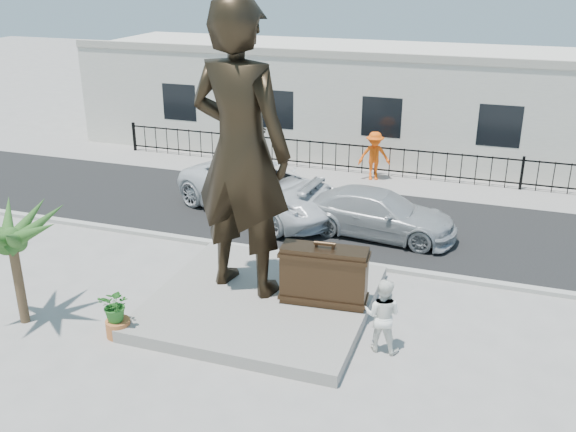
% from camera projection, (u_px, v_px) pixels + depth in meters
% --- Properties ---
extents(ground, '(100.00, 100.00, 0.00)m').
position_uv_depth(ground, '(259.00, 342.00, 14.45)').
color(ground, '#9E9991').
rests_on(ground, ground).
extents(street, '(40.00, 7.00, 0.01)m').
position_uv_depth(street, '(346.00, 217.00, 21.48)').
color(street, black).
rests_on(street, ground).
extents(curb, '(40.00, 0.25, 0.12)m').
position_uv_depth(curb, '(316.00, 258.00, 18.38)').
color(curb, '#A5A399').
rests_on(curb, ground).
extents(far_sidewalk, '(40.00, 2.50, 0.02)m').
position_uv_depth(far_sidewalk, '(371.00, 181.00, 24.99)').
color(far_sidewalk, '#9E9991').
rests_on(far_sidewalk, ground).
extents(plinth, '(5.20, 5.20, 0.30)m').
position_uv_depth(plinth, '(262.00, 301.00, 15.86)').
color(plinth, gray).
rests_on(plinth, ground).
extents(fence, '(22.00, 0.10, 1.20)m').
position_uv_depth(fence, '(376.00, 161.00, 25.48)').
color(fence, black).
rests_on(fence, ground).
extents(building, '(28.00, 7.00, 4.40)m').
position_uv_depth(building, '(397.00, 101.00, 28.58)').
color(building, silver).
rests_on(building, ground).
extents(statue, '(2.85, 2.13, 7.08)m').
position_uv_depth(statue, '(241.00, 151.00, 15.01)').
color(statue, black).
rests_on(statue, plinth).
extents(suitcase, '(2.09, 0.82, 1.44)m').
position_uv_depth(suitcase, '(324.00, 275.00, 15.27)').
color(suitcase, '#322215').
rests_on(suitcase, plinth).
extents(tourist, '(0.87, 0.70, 1.70)m').
position_uv_depth(tourist, '(382.00, 315.00, 13.88)').
color(tourist, white).
rests_on(tourist, ground).
extents(car_white, '(6.78, 5.12, 1.71)m').
position_uv_depth(car_white, '(262.00, 189.00, 21.53)').
color(car_white, silver).
rests_on(car_white, street).
extents(car_silver, '(4.99, 2.37, 1.41)m').
position_uv_depth(car_silver, '(379.00, 213.00, 19.85)').
color(car_silver, '#A5A9AA').
rests_on(car_silver, street).
extents(worker, '(1.39, 1.04, 1.90)m').
position_uv_depth(worker, '(374.00, 156.00, 24.81)').
color(worker, '#FF570D').
rests_on(worker, far_sidewalk).
extents(palm_tree, '(1.80, 1.80, 3.20)m').
position_uv_depth(palm_tree, '(26.00, 321.00, 15.27)').
color(palm_tree, '#284F1D').
rests_on(palm_tree, ground).
extents(planter, '(0.56, 0.56, 0.40)m').
position_uv_depth(planter, '(118.00, 328.00, 14.62)').
color(planter, '#B96431').
rests_on(planter, ground).
extents(shrub, '(0.79, 0.71, 0.80)m').
position_uv_depth(shrub, '(116.00, 305.00, 14.39)').
color(shrub, '#266922').
rests_on(shrub, planter).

